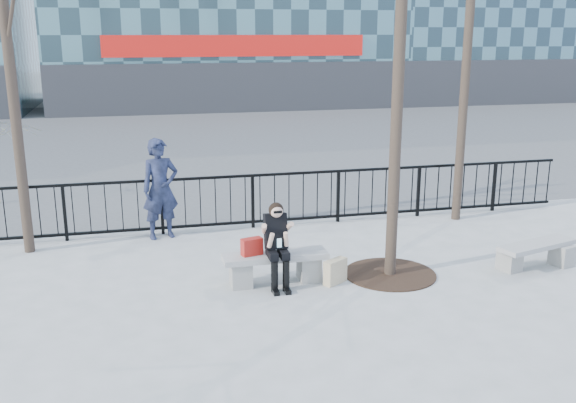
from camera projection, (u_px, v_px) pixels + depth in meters
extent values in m
plane|color=gray|center=(275.00, 283.00, 10.16)|extent=(120.00, 120.00, 0.00)
cube|color=#474747|center=(190.00, 137.00, 24.25)|extent=(60.00, 23.00, 0.01)
cube|color=black|center=(242.00, 176.00, 12.70)|extent=(14.00, 0.05, 0.05)
cube|color=black|center=(243.00, 222.00, 12.95)|extent=(14.00, 0.05, 0.05)
cube|color=#2D2D30|center=(238.00, 88.00, 31.17)|extent=(18.00, 0.08, 2.40)
cube|color=#BB110C|center=(237.00, 46.00, 30.60)|extent=(12.60, 0.12, 1.00)
cube|color=#2D2D30|center=(546.00, 82.00, 35.02)|extent=(16.00, 0.08, 2.40)
cylinder|color=black|center=(400.00, 39.00, 9.53)|extent=(0.18, 0.18, 7.50)
cylinder|color=black|center=(10.00, 69.00, 10.77)|extent=(0.18, 0.18, 6.50)
cylinder|color=black|center=(467.00, 50.00, 12.72)|extent=(0.18, 0.18, 7.00)
cylinder|color=black|center=(390.00, 274.00, 10.49)|extent=(1.50, 1.50, 0.02)
cube|color=gray|center=(241.00, 274.00, 9.98)|extent=(0.32, 0.38, 0.40)
cube|color=gray|center=(309.00, 268.00, 10.23)|extent=(0.32, 0.38, 0.40)
cube|color=gray|center=(275.00, 256.00, 10.05)|extent=(1.65, 0.46, 0.09)
cube|color=gray|center=(510.00, 260.00, 10.65)|extent=(0.29, 0.34, 0.36)
cube|color=gray|center=(562.00, 255.00, 10.87)|extent=(0.29, 0.34, 0.36)
cube|color=gray|center=(537.00, 245.00, 10.71)|extent=(1.49, 0.41, 0.08)
cube|color=#A71B14|center=(252.00, 247.00, 9.94)|extent=(0.35, 0.23, 0.27)
cube|color=beige|center=(335.00, 271.00, 10.09)|extent=(0.43, 0.35, 0.39)
imported|color=black|center=(160.00, 189.00, 12.15)|extent=(0.80, 0.63, 1.93)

